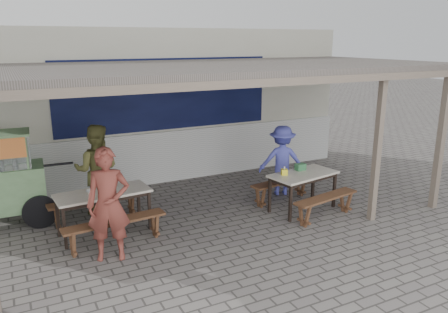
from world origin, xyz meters
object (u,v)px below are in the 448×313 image
(bench_left_wall, at_px, (95,204))
(patron_wall_side, at_px, (97,170))
(donation_box, at_px, (300,167))
(patron_street_side, at_px, (109,205))
(condiment_jar, at_px, (111,184))
(bench_left_street, at_px, (115,226))
(condiment_bowl, at_px, (91,191))
(table_left, at_px, (103,196))
(bench_right_wall, at_px, (281,186))
(patron_right_table, at_px, (282,160))
(tissue_box, at_px, (284,172))
(table_right, at_px, (303,177))
(bench_right_street, at_px, (326,202))

(bench_left_wall, bearing_deg, patron_wall_side, 63.06)
(donation_box, bearing_deg, patron_street_side, -172.87)
(patron_street_side, xyz_separation_m, condiment_jar, (0.30, 1.20, -0.08))
(bench_left_street, distance_m, condiment_bowl, 0.81)
(table_left, xyz_separation_m, patron_street_side, (-0.11, -0.95, 0.20))
(bench_right_wall, relative_size, patron_right_table, 0.98)
(tissue_box, bearing_deg, table_left, 169.99)
(table_right, xyz_separation_m, condiment_jar, (-3.50, 0.91, 0.12))
(bench_left_street, bearing_deg, donation_box, -2.60)
(patron_street_side, height_order, donation_box, patron_street_side)
(patron_street_side, relative_size, condiment_bowl, 10.20)
(patron_wall_side, distance_m, patron_right_table, 3.80)
(table_right, xyz_separation_m, patron_right_table, (0.16, 0.97, 0.08))
(table_left, distance_m, bench_left_wall, 0.68)
(tissue_box, bearing_deg, patron_wall_side, 154.73)
(donation_box, bearing_deg, bench_right_street, -87.53)
(condiment_jar, relative_size, condiment_bowl, 0.52)
(bench_right_street, height_order, patron_street_side, patron_street_side)
(bench_left_street, bearing_deg, patron_wall_side, 83.68)
(bench_right_street, relative_size, bench_right_wall, 1.00)
(table_right, height_order, donation_box, donation_box)
(bench_left_street, distance_m, patron_right_table, 3.92)
(bench_left_wall, relative_size, patron_street_side, 0.96)
(bench_right_wall, bearing_deg, patron_street_side, -176.72)
(table_left, distance_m, condiment_bowl, 0.21)
(bench_left_wall, height_order, patron_street_side, patron_street_side)
(table_left, xyz_separation_m, condiment_bowl, (-0.18, 0.06, 0.10))
(patron_wall_side, bearing_deg, bench_left_street, 108.52)
(bench_left_wall, bearing_deg, bench_right_wall, -14.93)
(patron_street_side, distance_m, donation_box, 3.89)
(table_left, xyz_separation_m, bench_left_wall, (-0.05, 0.59, -0.33))
(bench_left_street, xyz_separation_m, patron_street_side, (-0.15, -0.37, 0.53))
(bench_right_street, bearing_deg, bench_left_wall, 144.49)
(bench_left_street, relative_size, bench_right_wall, 1.14)
(patron_right_table, distance_m, donation_box, 0.78)
(table_right, relative_size, patron_street_side, 0.83)
(bench_left_street, height_order, patron_street_side, patron_street_side)
(table_left, height_order, bench_right_wall, table_left)
(table_right, xyz_separation_m, patron_wall_side, (-3.59, 1.60, 0.20))
(table_left, relative_size, patron_right_table, 1.07)
(donation_box, xyz_separation_m, condiment_jar, (-3.57, 0.71, -0.02))
(patron_right_table, bearing_deg, condiment_bowl, 29.85)
(bench_left_wall, xyz_separation_m, tissue_box, (3.34, -1.17, 0.46))
(table_right, bearing_deg, patron_right_table, 70.83)
(table_left, bearing_deg, condiment_bowl, 157.62)
(condiment_jar, bearing_deg, patron_right_table, 0.92)
(bench_left_wall, bearing_deg, patron_street_side, -96.69)
(bench_left_street, distance_m, patron_wall_side, 1.61)
(table_left, relative_size, bench_right_wall, 1.09)
(bench_right_wall, xyz_separation_m, patron_wall_side, (-3.49, 1.02, 0.54))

